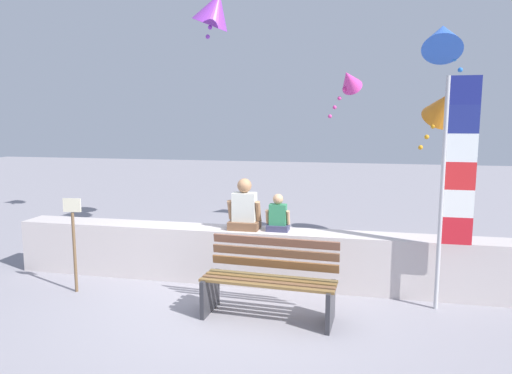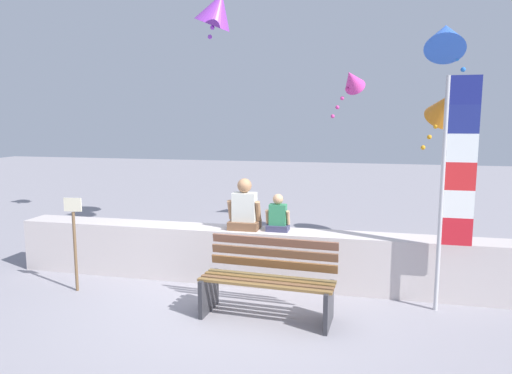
{
  "view_description": "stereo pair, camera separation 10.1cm",
  "coord_description": "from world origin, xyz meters",
  "px_view_note": "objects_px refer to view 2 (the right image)",
  "views": [
    {
      "loc": [
        1.41,
        -5.37,
        2.28
      ],
      "look_at": [
        0.07,
        0.87,
        1.37
      ],
      "focal_mm": 32.91,
      "sensor_mm": 36.0,
      "label": 1
    },
    {
      "loc": [
        1.51,
        -5.35,
        2.28
      ],
      "look_at": [
        0.07,
        0.87,
        1.37
      ],
      "focal_mm": 32.91,
      "sensor_mm": 36.0,
      "label": 2
    }
  ],
  "objects_px": {
    "flag_banner": "(453,176)",
    "sign_post": "(74,236)",
    "person_child": "(278,216)",
    "person_adult": "(245,209)",
    "park_bench": "(268,282)",
    "kite_orange": "(448,105)",
    "kite_blue": "(446,37)",
    "kite_purple": "(217,10)",
    "kite_magenta": "(352,80)"
  },
  "relations": [
    {
      "from": "flag_banner",
      "to": "sign_post",
      "type": "relative_size",
      "value": 2.19
    },
    {
      "from": "sign_post",
      "to": "person_child",
      "type": "bearing_deg",
      "value": 18.49
    },
    {
      "from": "person_adult",
      "to": "sign_post",
      "type": "relative_size",
      "value": 0.56
    },
    {
      "from": "park_bench",
      "to": "person_adult",
      "type": "bearing_deg",
      "value": 117.51
    },
    {
      "from": "park_bench",
      "to": "kite_orange",
      "type": "distance_m",
      "value": 4.72
    },
    {
      "from": "sign_post",
      "to": "kite_blue",
      "type": "bearing_deg",
      "value": 32.35
    },
    {
      "from": "person_adult",
      "to": "kite_purple",
      "type": "height_order",
      "value": "kite_purple"
    },
    {
      "from": "kite_orange",
      "to": "kite_blue",
      "type": "relative_size",
      "value": 0.98
    },
    {
      "from": "park_bench",
      "to": "kite_blue",
      "type": "height_order",
      "value": "kite_blue"
    },
    {
      "from": "kite_purple",
      "to": "kite_magenta",
      "type": "bearing_deg",
      "value": 21.5
    },
    {
      "from": "kite_orange",
      "to": "sign_post",
      "type": "distance_m",
      "value": 6.29
    },
    {
      "from": "flag_banner",
      "to": "kite_orange",
      "type": "xyz_separation_m",
      "value": [
        0.35,
        2.85,
        0.89
      ]
    },
    {
      "from": "sign_post",
      "to": "person_adult",
      "type": "bearing_deg",
      "value": 22.26
    },
    {
      "from": "kite_orange",
      "to": "kite_blue",
      "type": "distance_m",
      "value": 1.12
    },
    {
      "from": "park_bench",
      "to": "flag_banner",
      "type": "bearing_deg",
      "value": 16.81
    },
    {
      "from": "park_bench",
      "to": "kite_magenta",
      "type": "relative_size",
      "value": 1.5
    },
    {
      "from": "kite_orange",
      "to": "kite_magenta",
      "type": "xyz_separation_m",
      "value": [
        -1.66,
        1.09,
        0.54
      ]
    },
    {
      "from": "person_adult",
      "to": "kite_blue",
      "type": "height_order",
      "value": "kite_blue"
    },
    {
      "from": "flag_banner",
      "to": "sign_post",
      "type": "height_order",
      "value": "flag_banner"
    },
    {
      "from": "kite_purple",
      "to": "flag_banner",
      "type": "bearing_deg",
      "value": -38.04
    },
    {
      "from": "park_bench",
      "to": "kite_orange",
      "type": "relative_size",
      "value": 1.35
    },
    {
      "from": "kite_orange",
      "to": "kite_magenta",
      "type": "bearing_deg",
      "value": 146.6
    },
    {
      "from": "park_bench",
      "to": "flag_banner",
      "type": "height_order",
      "value": "flag_banner"
    },
    {
      "from": "kite_magenta",
      "to": "kite_purple",
      "type": "bearing_deg",
      "value": -158.5
    },
    {
      "from": "kite_blue",
      "to": "kite_purple",
      "type": "relative_size",
      "value": 1.22
    },
    {
      "from": "person_adult",
      "to": "person_child",
      "type": "height_order",
      "value": "person_adult"
    },
    {
      "from": "park_bench",
      "to": "sign_post",
      "type": "relative_size",
      "value": 1.25
    },
    {
      "from": "sign_post",
      "to": "park_bench",
      "type": "bearing_deg",
      "value": -4.6
    },
    {
      "from": "kite_magenta",
      "to": "kite_blue",
      "type": "bearing_deg",
      "value": -38.03
    },
    {
      "from": "kite_purple",
      "to": "sign_post",
      "type": "height_order",
      "value": "kite_purple"
    },
    {
      "from": "person_adult",
      "to": "kite_magenta",
      "type": "height_order",
      "value": "kite_magenta"
    },
    {
      "from": "person_child",
      "to": "sign_post",
      "type": "distance_m",
      "value": 2.74
    },
    {
      "from": "flag_banner",
      "to": "person_adult",
      "type": "bearing_deg",
      "value": 170.1
    },
    {
      "from": "person_adult",
      "to": "sign_post",
      "type": "distance_m",
      "value": 2.3
    },
    {
      "from": "kite_purple",
      "to": "park_bench",
      "type": "bearing_deg",
      "value": -64.28
    },
    {
      "from": "park_bench",
      "to": "person_child",
      "type": "height_order",
      "value": "person_child"
    },
    {
      "from": "kite_magenta",
      "to": "sign_post",
      "type": "bearing_deg",
      "value": -128.25
    },
    {
      "from": "park_bench",
      "to": "kite_orange",
      "type": "height_order",
      "value": "kite_orange"
    },
    {
      "from": "person_adult",
      "to": "kite_orange",
      "type": "relative_size",
      "value": 0.61
    },
    {
      "from": "kite_orange",
      "to": "kite_magenta",
      "type": "height_order",
      "value": "kite_magenta"
    },
    {
      "from": "person_child",
      "to": "kite_magenta",
      "type": "xyz_separation_m",
      "value": [
        0.84,
        3.48,
        2.1
      ]
    },
    {
      "from": "kite_purple",
      "to": "sign_post",
      "type": "xyz_separation_m",
      "value": [
        -0.95,
        -3.37,
        -3.57
      ]
    },
    {
      "from": "flag_banner",
      "to": "kite_purple",
      "type": "relative_size",
      "value": 2.82
    },
    {
      "from": "person_child",
      "to": "kite_purple",
      "type": "relative_size",
      "value": 0.52
    },
    {
      "from": "kite_magenta",
      "to": "kite_blue",
      "type": "relative_size",
      "value": 0.88
    },
    {
      "from": "park_bench",
      "to": "flag_banner",
      "type": "distance_m",
      "value": 2.48
    },
    {
      "from": "kite_orange",
      "to": "sign_post",
      "type": "bearing_deg",
      "value": -147.4
    },
    {
      "from": "person_child",
      "to": "kite_purple",
      "type": "xyz_separation_m",
      "value": [
        -1.64,
        2.51,
        3.36
      ]
    },
    {
      "from": "person_adult",
      "to": "flag_banner",
      "type": "distance_m",
      "value": 2.73
    },
    {
      "from": "person_child",
      "to": "kite_orange",
      "type": "xyz_separation_m",
      "value": [
        2.5,
        2.39,
        1.56
      ]
    }
  ]
}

